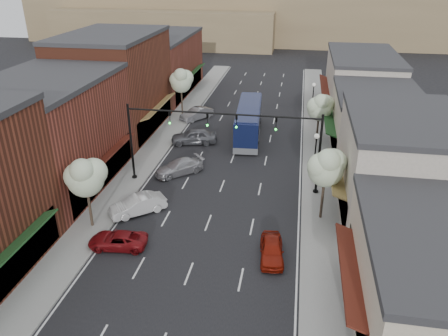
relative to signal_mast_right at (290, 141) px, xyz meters
The scene contains 29 objects.
ground 10.81m from the signal_mast_right, 125.10° to the right, with size 160.00×160.00×0.00m, color black.
sidewalk_left 18.10m from the signal_mast_right, 143.17° to the left, with size 2.80×73.00×0.15m, color gray.
sidewalk_right 11.78m from the signal_mast_right, 75.18° to the left, with size 2.80×73.00×0.15m, color gray.
curb_left 17.04m from the signal_mast_right, 140.24° to the left, with size 0.25×73.00×0.17m, color gray.
curb_right 11.53m from the signal_mast_right, 82.52° to the left, with size 0.25×73.00×0.17m, color gray.
bldg_left_midnear 19.95m from the signal_mast_right, behind, with size 10.14×14.10×9.40m.
bldg_left_midfar 23.22m from the signal_mast_right, 148.85° to the left, with size 10.14×14.10×10.90m.
bldg_left_far 34.32m from the signal_mast_right, 125.32° to the left, with size 10.14×18.10×8.40m.
bldg_right_near 16.25m from the signal_mast_right, 60.04° to the right, with size 9.14×12.10×5.90m.
bldg_right_midnear 8.37m from the signal_mast_right, 13.86° to the right, with size 9.14×12.10×7.90m.
bldg_right_midfar 12.94m from the signal_mast_right, 51.07° to the left, with size 9.14×12.10×6.40m.
bldg_right_far 25.35m from the signal_mast_right, 71.37° to the left, with size 9.14×16.10×7.40m.
hill_far 82.21m from the signal_mast_right, 93.92° to the left, with size 120.00×30.00×12.00m, color #7A6647.
hill_near 76.41m from the signal_mast_right, 113.63° to the left, with size 50.00×20.00×8.00m, color #7A6647.
signal_mast_right is the anchor object (origin of this frame).
signal_mast_left 11.24m from the signal_mast_right, behind, with size 8.22×0.46×7.00m.
tree_right_near 4.89m from the signal_mast_right, 56.09° to the right, with size 2.85×2.65×5.95m.
tree_right_far 12.27m from the signal_mast_right, 77.15° to the left, with size 2.85×2.65×5.43m.
tree_left_near 16.05m from the signal_mast_right, 149.86° to the right, with size 2.85×2.65×5.69m.
tree_left_far 22.68m from the signal_mast_right, 127.71° to the left, with size 2.85×2.65×6.13m.
lamp_post_near 3.69m from the signal_mast_right, 48.95° to the left, with size 0.44×0.44×4.44m.
lamp_post_far 20.19m from the signal_mast_right, 83.78° to the left, with size 0.44×0.44×4.44m.
coach_bus 13.60m from the signal_mast_right, 111.23° to the left, with size 3.23×11.59×3.50m.
red_hatchback 10.29m from the signal_mast_right, 93.83° to the right, with size 1.52×3.78×1.29m, color maroon.
parked_car_a 15.49m from the signal_mast_right, 137.78° to the right, with size 1.85×4.00×1.11m, color maroon.
parked_car_b 13.14m from the signal_mast_right, 153.78° to the right, with size 1.52×4.36×1.44m, color silver.
parked_car_c 10.85m from the signal_mast_right, behind, with size 1.87×4.60×1.33m, color #A3A3A8.
parked_car_d 14.31m from the signal_mast_right, 138.30° to the left, with size 1.94×4.83×1.65m, color #54555B.
parked_car_e 21.05m from the signal_mast_right, 124.84° to the left, with size 1.54×4.41×1.45m, color gray.
Camera 1 is at (5.91, -25.21, 17.74)m, focal length 35.00 mm.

